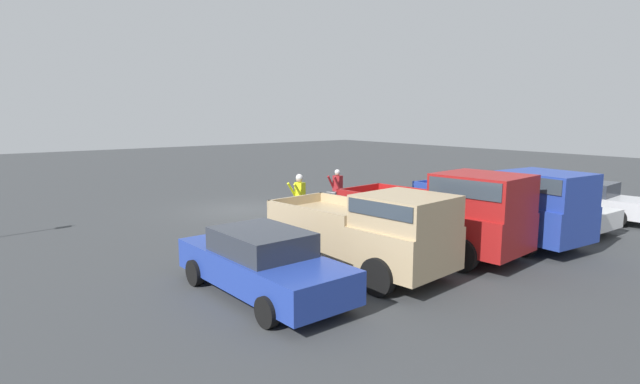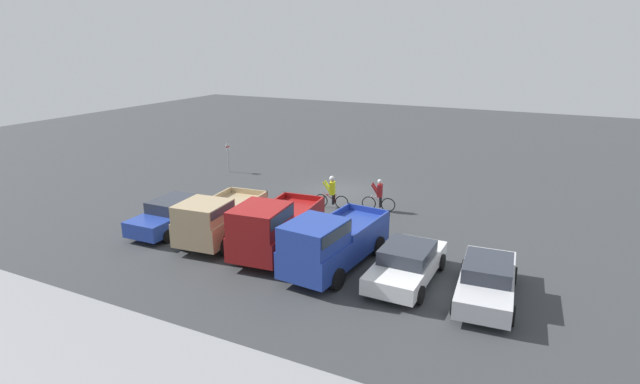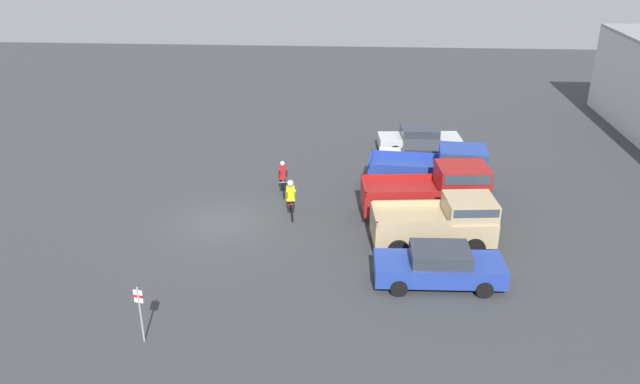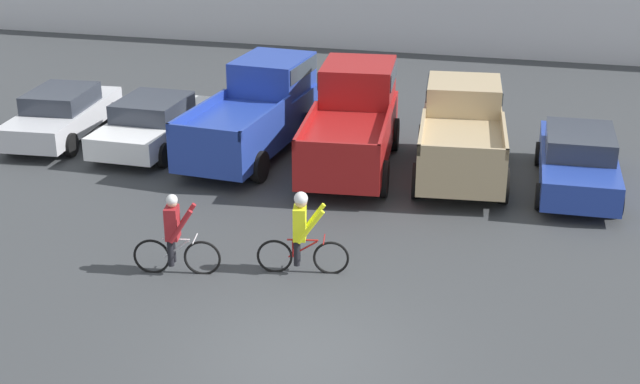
{
  "view_description": "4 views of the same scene",
  "coord_description": "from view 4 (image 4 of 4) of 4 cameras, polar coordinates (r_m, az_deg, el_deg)",
  "views": [
    {
      "loc": [
        9.87,
        17.94,
        3.93
      ],
      "look_at": [
        -0.76,
        4.22,
        1.2
      ],
      "focal_mm": 28.0,
      "sensor_mm": 36.0,
      "label": 1
    },
    {
      "loc": [
        -11.25,
        25.36,
        8.43
      ],
      "look_at": [
        -0.76,
        4.22,
        1.2
      ],
      "focal_mm": 28.0,
      "sensor_mm": 36.0,
      "label": 2
    },
    {
      "loc": [
        24.18,
        5.85,
        12.36
      ],
      "look_at": [
        -0.76,
        4.22,
        1.2
      ],
      "focal_mm": 35.0,
      "sensor_mm": 36.0,
      "label": 3
    },
    {
      "loc": [
        3.45,
        -12.17,
        8.07
      ],
      "look_at": [
        -0.76,
        4.22,
        1.2
      ],
      "focal_mm": 50.0,
      "sensor_mm": 36.0,
      "label": 4
    }
  ],
  "objects": [
    {
      "name": "cyclist_0",
      "position": [
        17.23,
        -1.19,
        -2.55
      ],
      "size": [
        1.8,
        0.54,
        1.74
      ],
      "color": "black",
      "rests_on": "ground_plane"
    },
    {
      "name": "pickup_truck_0",
      "position": [
        24.04,
        -4.04,
        5.37
      ],
      "size": [
        2.52,
        5.66,
        2.29
      ],
      "color": "#233D9E",
      "rests_on": "ground_plane"
    },
    {
      "name": "pickup_truck_1",
      "position": [
        23.03,
        2.13,
        4.8
      ],
      "size": [
        2.63,
        5.61,
        2.39
      ],
      "color": "maroon",
      "rests_on": "ground_plane"
    },
    {
      "name": "sedan_2",
      "position": [
        22.32,
        16.18,
        1.98
      ],
      "size": [
        2.03,
        4.74,
        1.45
      ],
      "color": "#233D9E",
      "rests_on": "ground_plane"
    },
    {
      "name": "ground_plane",
      "position": [
        15.0,
        -1.21,
        -10.45
      ],
      "size": [
        80.0,
        80.0,
        0.0
      ],
      "primitive_type": "plane",
      "color": "#383A3D"
    },
    {
      "name": "sedan_1",
      "position": [
        24.8,
        -10.61,
        4.41
      ],
      "size": [
        2.07,
        4.51,
        1.37
      ],
      "color": "white",
      "rests_on": "ground_plane"
    },
    {
      "name": "cyclist_1",
      "position": [
        17.46,
        -9.29,
        -2.74
      ],
      "size": [
        1.72,
        0.53,
        1.69
      ],
      "color": "black",
      "rests_on": "ground_plane"
    },
    {
      "name": "pickup_truck_2",
      "position": [
        22.61,
        9.09,
        3.87
      ],
      "size": [
        2.6,
        4.99,
        2.1
      ],
      "color": "tan",
      "rests_on": "ground_plane"
    },
    {
      "name": "sedan_0",
      "position": [
        26.13,
        -16.15,
        4.85
      ],
      "size": [
        2.19,
        4.7,
        1.4
      ],
      "color": "silver",
      "rests_on": "ground_plane"
    }
  ]
}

